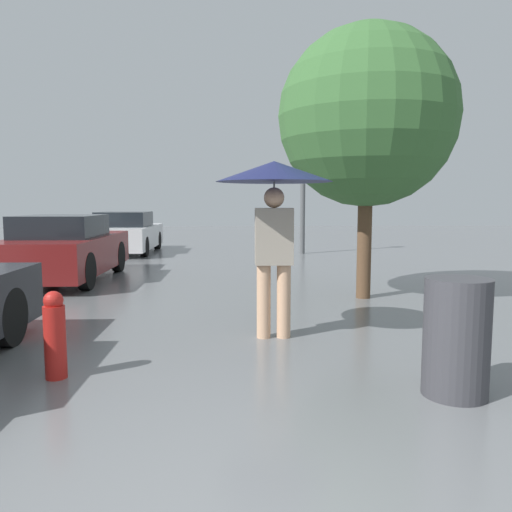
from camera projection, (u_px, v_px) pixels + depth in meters
pedestrian at (274, 192)px, 5.48m from camera, size 1.29×1.29×1.97m
parked_car_middle at (65, 249)px, 9.77m from camera, size 1.66×3.83×1.28m
parked_car_farthest at (126, 234)px, 15.07m from camera, size 1.68×3.82×1.24m
tree at (367, 118)px, 7.70m from camera, size 2.76×2.76×4.21m
street_lamp at (303, 162)px, 14.55m from camera, size 0.40×0.40×4.00m
trash_bin at (456, 337)px, 3.92m from camera, size 0.51×0.51×0.94m
fire_hydrant at (55, 335)px, 4.31m from camera, size 0.18×0.18×0.77m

